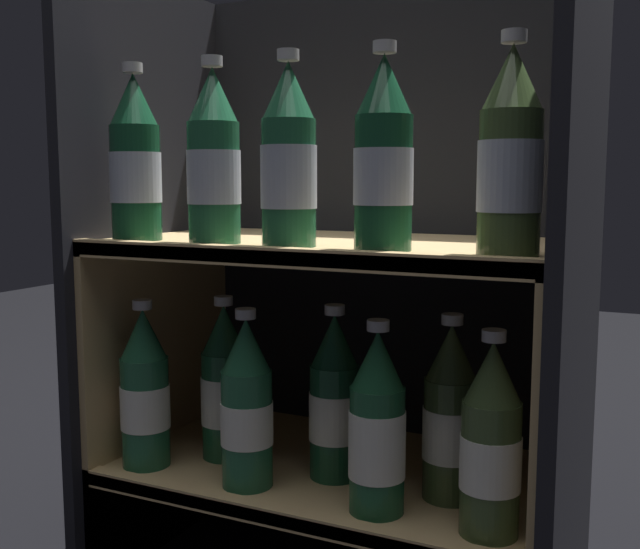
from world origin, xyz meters
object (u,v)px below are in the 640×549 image
object	(u,v)px
bottle_upper_front_2	(289,162)
bottle_lower_back_2	(450,418)
bottle_upper_front_1	(214,162)
bottle_upper_front_0	(135,163)
bottle_upper_front_4	(510,159)
bottle_lower_front_1	(247,408)
bottle_lower_front_3	(491,445)
bottle_upper_front_3	(383,160)
bottle_lower_back_0	(225,387)
bottle_lower_back_1	(334,402)
bottle_lower_front_0	(145,393)
bottle_lower_front_2	(377,429)

from	to	relation	value
bottle_upper_front_2	bottle_lower_back_2	world-z (taller)	bottle_upper_front_2
bottle_upper_front_2	bottle_upper_front_1	bearing A→B (deg)	-180.00
bottle_upper_front_0	bottle_upper_front_4	size ratio (longest dim) A/B	1.00
bottle_lower_front_1	bottle_upper_front_2	bearing A→B (deg)	0.00
bottle_upper_front_0	bottle_lower_front_3	xyz separation A→B (m)	(0.53, -0.00, -0.34)
bottle_upper_front_4	bottle_lower_front_1	distance (m)	0.50
bottle_upper_front_3	bottle_lower_front_3	world-z (taller)	bottle_upper_front_3
bottle_upper_front_1	bottle_lower_back_2	size ratio (longest dim) A/B	1.00
bottle_upper_front_4	bottle_lower_back_0	world-z (taller)	bottle_upper_front_4
bottle_upper_front_0	bottle_lower_back_1	bearing A→B (deg)	16.25
bottle_lower_front_0	bottle_lower_front_3	world-z (taller)	same
bottle_lower_front_2	bottle_lower_back_1	size ratio (longest dim) A/B	1.00
bottle_upper_front_1	bottle_upper_front_4	distance (m)	0.41
bottle_upper_front_0	bottle_lower_front_1	size ratio (longest dim) A/B	1.00
bottle_upper_front_2	bottle_lower_front_3	size ratio (longest dim) A/B	1.00
bottle_upper_front_0	bottle_upper_front_3	distance (m)	0.39
bottle_upper_front_1	bottle_upper_front_2	world-z (taller)	same
bottle_upper_front_4	bottle_lower_front_1	world-z (taller)	bottle_upper_front_4
bottle_lower_front_3	bottle_lower_back_2	distance (m)	0.11
bottle_upper_front_4	bottle_lower_front_0	world-z (taller)	bottle_upper_front_4
bottle_upper_front_0	bottle_upper_front_2	size ratio (longest dim) A/B	1.00
bottle_upper_front_2	bottle_lower_back_0	bearing A→B (deg)	152.53
bottle_upper_front_4	bottle_lower_front_0	distance (m)	0.64
bottle_upper_front_2	bottle_lower_front_2	bearing A→B (deg)	0.00
bottle_upper_front_4	bottle_lower_front_2	world-z (taller)	bottle_upper_front_4
bottle_upper_front_1	bottle_lower_front_2	distance (m)	0.42
bottle_upper_front_0	bottle_upper_front_3	bearing A→B (deg)	-0.00
bottle_upper_front_3	bottle_lower_back_2	size ratio (longest dim) A/B	1.00
bottle_lower_back_1	bottle_lower_back_2	size ratio (longest dim) A/B	1.00
bottle_upper_front_1	bottle_lower_front_1	bearing A→B (deg)	0.00
bottle_lower_front_1	bottle_upper_front_1	bearing A→B (deg)	-180.00
bottle_upper_front_2	bottle_lower_front_1	bearing A→B (deg)	180.00
bottle_lower_back_2	bottle_upper_front_1	bearing A→B (deg)	-165.50
bottle_lower_back_2	bottle_lower_front_3	bearing A→B (deg)	-48.19
bottle_lower_front_0	bottle_lower_back_1	bearing A→B (deg)	16.53
bottle_lower_front_1	bottle_lower_back_1	bearing A→B (deg)	39.96
bottle_lower_front_2	bottle_lower_back_1	bearing A→B (deg)	140.04
bottle_lower_front_2	bottle_lower_back_2	bearing A→B (deg)	48.19
bottle_upper_front_1	bottle_lower_front_2	xyz separation A→B (m)	(0.25, 0.00, -0.35)
bottle_lower_front_3	bottle_lower_back_1	size ratio (longest dim) A/B	1.00
bottle_upper_front_0	bottle_lower_back_1	world-z (taller)	bottle_upper_front_0
bottle_lower_front_1	bottle_lower_front_3	size ratio (longest dim) A/B	1.00
bottle_lower_front_1	bottle_lower_back_2	xyz separation A→B (m)	(0.27, 0.08, -0.00)
bottle_lower_back_1	bottle_upper_front_2	bearing A→B (deg)	-109.70
bottle_upper_front_4	bottle_lower_front_2	distance (m)	0.38
bottle_lower_front_2	bottle_lower_back_0	distance (m)	0.30
bottle_lower_front_0	bottle_lower_front_1	size ratio (longest dim) A/B	1.00
bottle_lower_front_1	bottle_lower_back_2	world-z (taller)	same
bottle_upper_front_2	bottle_lower_front_0	distance (m)	0.42
bottle_upper_front_2	bottle_upper_front_4	xyz separation A→B (m)	(0.29, 0.00, 0.00)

